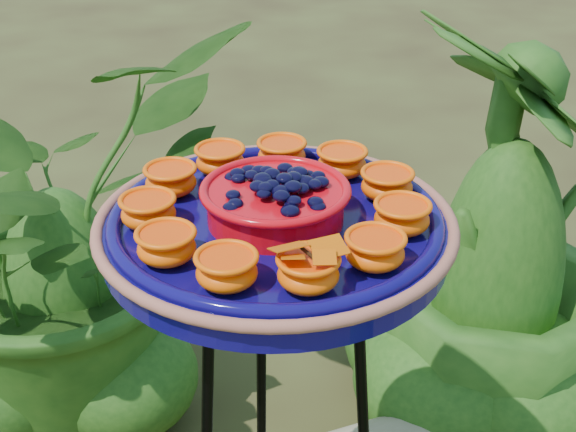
{
  "coord_description": "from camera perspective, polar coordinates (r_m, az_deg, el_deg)",
  "views": [
    {
      "loc": [
        0.09,
        -0.93,
        1.4
      ],
      "look_at": [
        0.08,
        -0.07,
        0.93
      ],
      "focal_mm": 50.0,
      "sensor_mm": 36.0,
      "label": 1
    }
  ],
  "objects": [
    {
      "name": "feeder_dish",
      "position": [
        1.01,
        -0.89,
        -0.35
      ],
      "size": [
        0.53,
        0.53,
        0.1
      ],
      "rotation": [
        0.0,
        0.0,
        0.22
      ],
      "color": "#0C0651",
      "rests_on": "tripod_stand"
    },
    {
      "name": "shrub_back_left",
      "position": [
        1.93,
        -16.14,
        -1.17
      ],
      "size": [
        1.09,
        1.12,
        0.95
      ],
      "primitive_type": "imported",
      "rotation": [
        0.0,
        0.0,
        0.99
      ],
      "color": "#1E4913",
      "rests_on": "ground"
    },
    {
      "name": "shrub_back_right",
      "position": [
        1.84,
        15.03,
        -1.72
      ],
      "size": [
        0.7,
        0.7,
        1.0
      ],
      "primitive_type": "imported",
      "rotation": [
        0.0,
        0.0,
        1.88
      ],
      "color": "#1E4913",
      "rests_on": "ground"
    }
  ]
}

